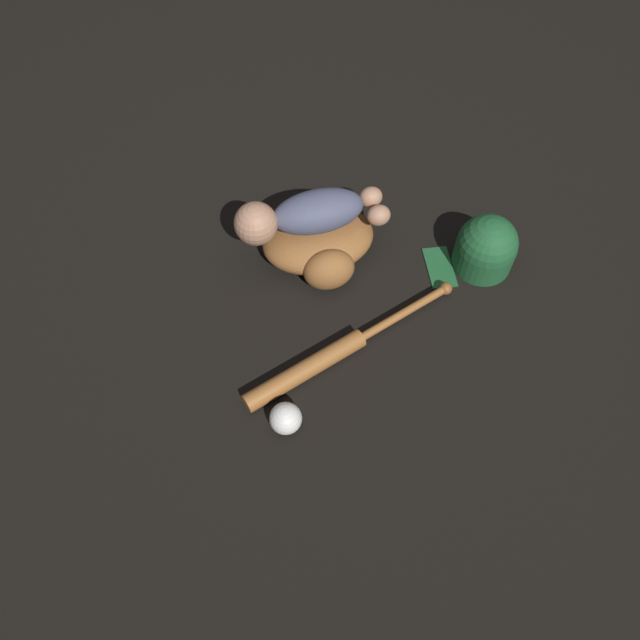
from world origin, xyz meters
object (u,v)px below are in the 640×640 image
(baby_figure, at_px, (305,214))
(baseball_cap, at_px, (486,248))
(baseball_bat, at_px, (327,358))
(baseball, at_px, (286,418))
(baseball_glove, at_px, (320,244))

(baby_figure, distance_m, baseball_cap, 0.46)
(baseball_cap, bearing_deg, baby_figure, -6.54)
(baseball_bat, height_order, baseball, baseball)
(baseball_cap, bearing_deg, baseball_bat, 33.06)
(baseball_glove, distance_m, baseball_bat, 0.31)
(baseball_glove, relative_size, baseball, 4.56)
(baseball_glove, height_order, baseball_cap, baseball_cap)
(baseball_glove, xyz_separation_m, baseball_cap, (-0.41, 0.04, 0.01))
(baby_figure, relative_size, baseball_bat, 0.75)
(baseball_glove, bearing_deg, baseball_cap, 174.18)
(baby_figure, xyz_separation_m, baseball_bat, (-0.04, 0.32, -0.13))
(baseball_glove, relative_size, baseball_bat, 0.63)
(baseball_bat, height_order, baseball_cap, baseball_cap)
(baby_figure, bearing_deg, baseball_glove, 165.40)
(baseball_bat, bearing_deg, baseball_cap, -146.94)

